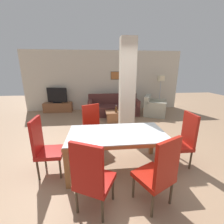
{
  "coord_description": "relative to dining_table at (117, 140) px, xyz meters",
  "views": [
    {
      "loc": [
        -0.36,
        -2.55,
        1.91
      ],
      "look_at": [
        0.0,
        0.88,
        0.91
      ],
      "focal_mm": 24.0,
      "sensor_mm": 36.0,
      "label": 1
    }
  ],
  "objects": [
    {
      "name": "ground_plane",
      "position": [
        0.0,
        0.0,
        -0.61
      ],
      "size": [
        18.0,
        18.0,
        0.0
      ],
      "primitive_type": "plane",
      "color": "#9D7B5D"
    },
    {
      "name": "back_wall",
      "position": [
        0.0,
        4.57,
        0.74
      ],
      "size": [
        7.2,
        0.09,
        2.7
      ],
      "color": "beige",
      "rests_on": "ground_plane"
    },
    {
      "name": "divider_pillar",
      "position": [
        0.5,
        1.6,
        0.74
      ],
      "size": [
        0.42,
        0.33,
        2.7
      ],
      "color": "beige",
      "rests_on": "ground_plane"
    },
    {
      "name": "dining_table",
      "position": [
        0.0,
        0.0,
        0.0
      ],
      "size": [
        1.83,
        0.97,
        0.76
      ],
      "color": "brown",
      "rests_on": "ground_plane"
    },
    {
      "name": "dining_chair_near_right",
      "position": [
        0.45,
        -0.9,
        -0.05
      ],
      "size": [
        0.62,
        0.62,
        1.09
      ],
      "rotation": [
        0.0,
        0.0,
        0.46
      ],
      "color": "#A3190E",
      "rests_on": "ground_plane"
    },
    {
      "name": "dining_chair_head_left",
      "position": [
        -1.32,
        0.0,
        -0.05
      ],
      "size": [
        0.46,
        0.46,
        1.09
      ],
      "rotation": [
        0.0,
        0.0,
        -1.57
      ],
      "color": "#A01512",
      "rests_on": "ground_plane"
    },
    {
      "name": "dining_chair_head_right",
      "position": [
        1.33,
        0.0,
        -0.05
      ],
      "size": [
        0.46,
        0.46,
        1.09
      ],
      "rotation": [
        0.0,
        0.0,
        1.57
      ],
      "color": "#9D1B11",
      "rests_on": "ground_plane"
    },
    {
      "name": "dining_chair_near_left",
      "position": [
        -0.45,
        -0.91,
        -0.05
      ],
      "size": [
        0.62,
        0.62,
        1.09
      ],
      "rotation": [
        0.0,
        0.0,
        -0.46
      ],
      "color": "#A4140E",
      "rests_on": "ground_plane"
    },
    {
      "name": "dining_chair_far_left",
      "position": [
        -0.45,
        0.85,
        -0.05
      ],
      "size": [
        0.62,
        0.62,
        1.09
      ],
      "rotation": [
        0.0,
        0.0,
        -2.65
      ],
      "color": "#A5160C",
      "rests_on": "ground_plane"
    },
    {
      "name": "sofa",
      "position": [
        0.34,
        3.64,
        -0.32
      ],
      "size": [
        2.11,
        0.86,
        0.85
      ],
      "rotation": [
        0.0,
        0.0,
        3.14
      ],
      "color": "#4D2624",
      "rests_on": "ground_plane"
    },
    {
      "name": "armchair",
      "position": [
        2.06,
        3.37,
        -0.33
      ],
      "size": [
        1.16,
        1.19,
        0.82
      ],
      "rotation": [
        0.0,
        0.0,
        4.28
      ],
      "color": "#A8A693",
      "rests_on": "ground_plane"
    },
    {
      "name": "coffee_table",
      "position": [
        0.27,
        2.72,
        -0.41
      ],
      "size": [
        0.62,
        0.53,
        0.39
      ],
      "color": "brown",
      "rests_on": "ground_plane"
    },
    {
      "name": "bottle",
      "position": [
        0.33,
        2.63,
        -0.13
      ],
      "size": [
        0.08,
        0.08,
        0.26
      ],
      "color": "#4C2D14",
      "rests_on": "coffee_table"
    },
    {
      "name": "tv_stand",
      "position": [
        -2.11,
        4.29,
        -0.4
      ],
      "size": [
        1.25,
        0.4,
        0.43
      ],
      "color": "brown",
      "rests_on": "ground_plane"
    },
    {
      "name": "tv_screen",
      "position": [
        -2.11,
        4.29,
        0.14
      ],
      "size": [
        0.89,
        0.27,
        0.68
      ],
      "rotation": [
        0.0,
        0.0,
        2.92
      ],
      "color": "black",
      "rests_on": "tv_stand"
    },
    {
      "name": "floor_lamp",
      "position": [
        2.58,
        4.1,
        0.74
      ],
      "size": [
        0.32,
        0.32,
        1.61
      ],
      "color": "#B7B7BC",
      "rests_on": "ground_plane"
    }
  ]
}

